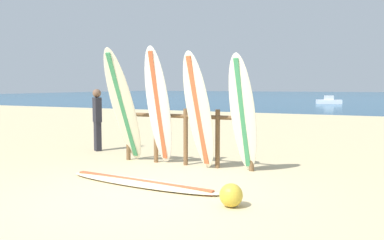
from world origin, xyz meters
TOP-DOWN VIEW (x-y plane):
  - ground_plane at (0.00, 0.00)m, footprint 120.00×120.00m
  - ocean_water at (0.00, 58.00)m, footprint 120.00×80.00m
  - surfboard_rack at (-0.43, 2.46)m, footprint 2.81×0.09m
  - surfboard_leaning_far_left at (-1.61, 2.05)m, footprint 0.56×1.17m
  - surfboard_leaning_left at (-0.89, 2.19)m, footprint 0.53×0.83m
  - surfboard_leaning_center_left at (0.02, 2.08)m, footprint 0.65×0.80m
  - surfboard_leaning_center at (0.84, 2.18)m, footprint 0.55×0.77m
  - surfboard_lying_on_sand at (-0.39, 0.72)m, footprint 2.88×0.77m
  - beachgoer_standing at (-3.12, 3.15)m, footprint 0.28×0.26m
  - small_boat_offshore at (-0.80, 31.26)m, footprint 2.20×1.18m
  - beach_ball at (1.32, 0.19)m, footprint 0.31×0.31m

SIDE VIEW (x-z plane):
  - ground_plane at x=0.00m, z-range 0.00..0.00m
  - ocean_water at x=0.00m, z-range 0.00..0.01m
  - surfboard_lying_on_sand at x=-0.39m, z-range -0.01..0.08m
  - beach_ball at x=1.32m, z-range 0.00..0.31m
  - small_boat_offshore at x=-0.80m, z-range -0.10..0.61m
  - surfboard_rack at x=-0.43m, z-range 0.12..1.24m
  - beachgoer_standing at x=-3.12m, z-range 0.08..1.57m
  - surfboard_leaning_center at x=0.84m, z-range 0.00..2.14m
  - surfboard_leaning_center_left at x=0.02m, z-range 0.00..2.20m
  - surfboard_leaning_far_left at x=-1.61m, z-range 0.00..2.30m
  - surfboard_leaning_left at x=-0.89m, z-range 0.00..2.33m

